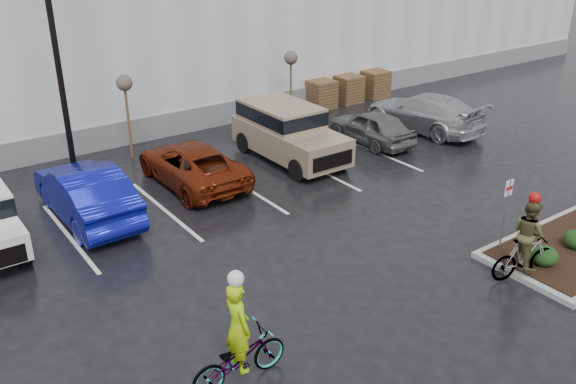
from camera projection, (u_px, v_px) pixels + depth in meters
ground at (405, 303)px, 14.55m from camera, size 120.00×120.00×0.00m
warehouse at (81, 26)px, 29.34m from camera, size 60.50×15.50×7.20m
lamppost at (50, 13)px, 18.98m from camera, size 0.50×1.00×9.22m
sapling_mid at (125, 88)px, 22.26m from camera, size 0.60×0.60×3.20m
sapling_east at (291, 62)px, 26.24m from camera, size 0.60×0.60×3.20m
pallet_stack_a at (321, 94)px, 29.15m from camera, size 1.20×1.20×1.35m
pallet_stack_b at (348, 89)px, 30.05m from camera, size 1.20×1.20×1.35m
pallet_stack_c at (375, 84)px, 31.01m from camera, size 1.20×1.20×1.35m
shrub_a at (544, 256)px, 15.76m from camera, size 0.70×0.70×0.52m
fire_lane_sign at (506, 207)px, 16.13m from camera, size 0.30×0.05×2.20m
car_blue at (86, 192)px, 18.36m from camera, size 1.85×5.11×1.67m
car_red at (192, 164)px, 20.85m from camera, size 2.33×5.03×1.39m
suv_tan at (290, 134)px, 22.73m from camera, size 2.20×5.10×2.06m
car_grey at (372, 127)px, 24.62m from camera, size 1.69×4.03×1.36m
car_far_silver at (423, 112)px, 26.11m from camera, size 2.73×5.62×1.58m
cyclist_hivis at (239, 349)px, 11.78m from camera, size 2.10×0.74×2.54m
cyclist_olive at (526, 247)px, 15.26m from camera, size 1.90×1.01×2.37m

